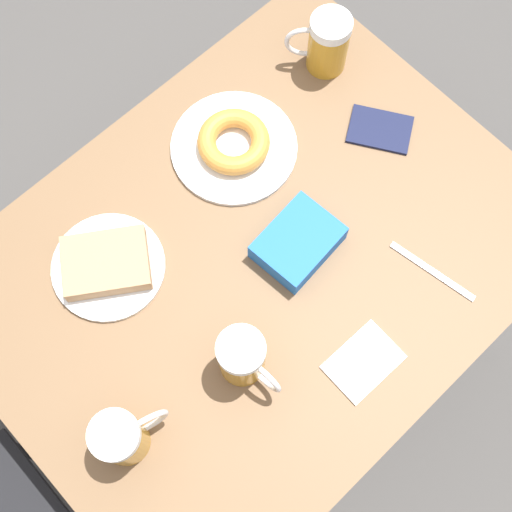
{
  "coord_description": "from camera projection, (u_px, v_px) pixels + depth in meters",
  "views": [
    {
      "loc": [
        -0.32,
        0.3,
        1.98
      ],
      "look_at": [
        0.0,
        0.0,
        0.72
      ],
      "focal_mm": 50.0,
      "sensor_mm": 36.0,
      "label": 1
    }
  ],
  "objects": [
    {
      "name": "beer_mug_right",
      "position": [
        327.0,
        43.0,
        1.44
      ],
      "size": [
        0.11,
        0.11,
        0.14
      ],
      "color": "#C68C23",
      "rests_on": "table"
    },
    {
      "name": "beer_mug_left",
      "position": [
        243.0,
        358.0,
        1.23
      ],
      "size": [
        0.13,
        0.08,
        0.14
      ],
      "color": "#C68C23",
      "rests_on": "table"
    },
    {
      "name": "passport_near_edge",
      "position": [
        380.0,
        129.0,
        1.45
      ],
      "size": [
        0.15,
        0.14,
        0.01
      ],
      "rotation": [
        0.0,
        0.0,
        5.29
      ],
      "color": "#141938",
      "rests_on": "table"
    },
    {
      "name": "plate_with_cake",
      "position": [
        107.0,
        265.0,
        1.34
      ],
      "size": [
        0.22,
        0.22,
        0.05
      ],
      "color": "white",
      "rests_on": "table"
    },
    {
      "name": "napkin_folded",
      "position": [
        363.0,
        362.0,
        1.29
      ],
      "size": [
        0.1,
        0.13,
        0.0
      ],
      "rotation": [
        0.0,
        0.0,
        4.69
      ],
      "color": "white",
      "rests_on": "table"
    },
    {
      "name": "fork",
      "position": [
        432.0,
        271.0,
        1.35
      ],
      "size": [
        0.18,
        0.04,
        0.0
      ],
      "rotation": [
        0.0,
        0.0,
        1.74
      ],
      "color": "silver",
      "rests_on": "table"
    },
    {
      "name": "beer_mug_center",
      "position": [
        122.0,
        437.0,
        1.18
      ],
      "size": [
        0.08,
        0.13,
        0.14
      ],
      "color": "#C68C23",
      "rests_on": "table"
    },
    {
      "name": "blue_pouch",
      "position": [
        298.0,
        243.0,
        1.34
      ],
      "size": [
        0.13,
        0.16,
        0.05
      ],
      "rotation": [
        0.0,
        0.0,
        1.67
      ],
      "color": "blue",
      "rests_on": "table"
    },
    {
      "name": "table",
      "position": [
        256.0,
        269.0,
        1.41
      ],
      "size": [
        0.83,
        1.07,
        0.7
      ],
      "color": "brown",
      "rests_on": "ground_plane"
    },
    {
      "name": "plate_with_donut",
      "position": [
        234.0,
        144.0,
        1.42
      ],
      "size": [
        0.26,
        0.26,
        0.05
      ],
      "color": "white",
      "rests_on": "table"
    },
    {
      "name": "ground_plane",
      "position": [
        256.0,
        340.0,
        2.02
      ],
      "size": [
        8.0,
        8.0,
        0.0
      ],
      "primitive_type": "plane",
      "color": "#474442"
    }
  ]
}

